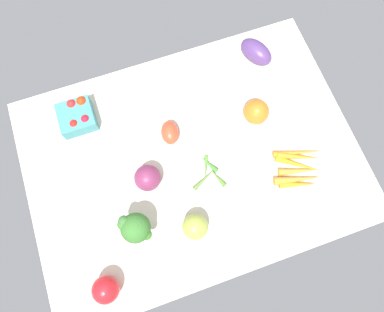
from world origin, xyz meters
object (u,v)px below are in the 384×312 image
berry_basket (77,116)px  roma_tomato (170,133)px  bell_pepper_red (106,290)px  heirloom_tomato_green (195,227)px  red_onion_near_basket (148,178)px  eggplant (256,52)px  broccoli_head (135,228)px  carrot_bunch (299,169)px  okra_pile (209,172)px  heirloom_tomato_orange (256,112)px

berry_basket → roma_tomato: bearing=150.2°
bell_pepper_red → heirloom_tomato_green: size_ratio=1.05×
red_onion_near_basket → bell_pepper_red: bearing=52.6°
eggplant → broccoli_head: (55.04, 43.46, 3.84)cm
red_onion_near_basket → broccoli_head: broccoli_head is taller
eggplant → heirloom_tomato_green: heirloom_tomato_green is taller
carrot_bunch → eggplant: 42.02cm
bell_pepper_red → okra_pile: (-38.61, -22.61, -3.29)cm
carrot_bunch → red_onion_near_basket: red_onion_near_basket is taller
roma_tomato → red_onion_near_basket: bearing=147.1°
roma_tomato → heirloom_tomato_green: bearing=-175.0°
roma_tomato → berry_basket: (26.44, -15.15, 0.03)cm
carrot_bunch → heirloom_tomato_green: size_ratio=2.55×
eggplant → broccoli_head: bearing=100.4°
roma_tomato → broccoli_head: (18.30, 25.63, 4.60)cm
red_onion_near_basket → okra_pile: red_onion_near_basket is taller
bell_pepper_red → berry_basket: size_ratio=0.74×
roma_tomato → okra_pile: 17.65cm
roma_tomato → berry_basket: size_ratio=0.72×
berry_basket → eggplant: bearing=-177.6°
roma_tomato → okra_pile: roma_tomato is taller
carrot_bunch → broccoli_head: broccoli_head is taller
red_onion_near_basket → heirloom_tomato_green: bearing=115.4°
roma_tomato → broccoli_head: 31.82cm
heirloom_tomato_orange → roma_tomato: (28.11, -2.89, -1.35)cm
eggplant → berry_basket: size_ratio=1.11×
carrot_bunch → heirloom_tomato_orange: heirloom_tomato_orange is taller
berry_basket → okra_pile: bearing=137.6°
red_onion_near_basket → berry_basket: 31.38cm
bell_pepper_red → red_onion_near_basket: 33.13cm
berry_basket → heirloom_tomato_green: 51.64cm
red_onion_near_basket → broccoli_head: 15.71cm
carrot_bunch → eggplant: size_ratio=1.60×
heirloom_tomato_green → berry_basket: bearing=-62.1°
okra_pile → eggplant: bearing=-131.0°
heirloom_tomato_green → carrot_bunch: bearing=-170.0°
carrot_bunch → okra_pile: size_ratio=1.67×
carrot_bunch → okra_pile: carrot_bunch is taller
eggplant → broccoli_head: broccoli_head is taller
heirloom_tomato_orange → berry_basket: (54.55, -18.04, -1.32)cm
roma_tomato → broccoli_head: size_ratio=0.65×
heirloom_tomato_orange → bell_pepper_red: bearing=31.0°
berry_basket → heirloom_tomato_green: bearing=117.9°
red_onion_near_basket → okra_pile: bearing=168.6°
bell_pepper_red → okra_pile: 44.86cm
carrot_bunch → broccoli_head: (52.54, 1.58, 6.19)cm
berry_basket → heirloom_tomato_green: heirloom_tomato_green is taller
roma_tomato → okra_pile: (-7.52, 15.84, -2.01)cm
carrot_bunch → berry_basket: bearing=-32.9°
eggplant → red_onion_near_basket: red_onion_near_basket is taller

